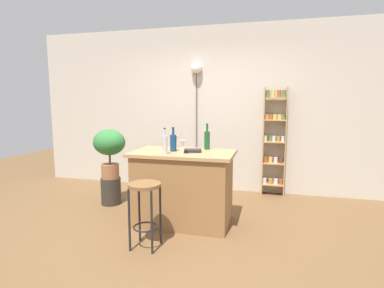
{
  "coord_description": "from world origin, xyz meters",
  "views": [
    {
      "loc": [
        1.04,
        -3.27,
        1.53
      ],
      "look_at": [
        0.05,
        0.55,
        0.98
      ],
      "focal_mm": 28.4,
      "sensor_mm": 36.0,
      "label": 1
    }
  ],
  "objects_px": {
    "bottle_soda_blue": "(207,140)",
    "wine_glass_center": "(183,144)",
    "bottle_wine_red": "(165,144)",
    "wine_glass_left": "(176,139)",
    "potted_plant": "(109,147)",
    "plant_stool": "(111,191)",
    "bottle_vinegar": "(173,142)",
    "pendant_globe_light": "(196,70)",
    "bar_stool": "(145,200)",
    "spice_shelf": "(274,141)",
    "cookbook": "(193,151)"
  },
  "relations": [
    {
      "from": "bar_stool",
      "to": "plant_stool",
      "type": "distance_m",
      "value": 1.6
    },
    {
      "from": "cookbook",
      "to": "wine_glass_center",
      "type": "bearing_deg",
      "value": -124.93
    },
    {
      "from": "bar_stool",
      "to": "spice_shelf",
      "type": "height_order",
      "value": "spice_shelf"
    },
    {
      "from": "spice_shelf",
      "to": "potted_plant",
      "type": "distance_m",
      "value": 2.6
    },
    {
      "from": "bottle_vinegar",
      "to": "bottle_soda_blue",
      "type": "xyz_separation_m",
      "value": [
        0.37,
        0.26,
        0.01
      ]
    },
    {
      "from": "bar_stool",
      "to": "spice_shelf",
      "type": "distance_m",
      "value": 2.62
    },
    {
      "from": "bottle_soda_blue",
      "to": "wine_glass_left",
      "type": "bearing_deg",
      "value": 176.47
    },
    {
      "from": "bar_stool",
      "to": "cookbook",
      "type": "distance_m",
      "value": 0.91
    },
    {
      "from": "bottle_vinegar",
      "to": "wine_glass_center",
      "type": "height_order",
      "value": "bottle_vinegar"
    },
    {
      "from": "bar_stool",
      "to": "bottle_wine_red",
      "type": "height_order",
      "value": "bottle_wine_red"
    },
    {
      "from": "bottle_wine_red",
      "to": "bar_stool",
      "type": "bearing_deg",
      "value": -95.13
    },
    {
      "from": "wine_glass_left",
      "to": "cookbook",
      "type": "relative_size",
      "value": 0.78
    },
    {
      "from": "bar_stool",
      "to": "pendant_globe_light",
      "type": "xyz_separation_m",
      "value": [
        -0.01,
        2.28,
        1.54
      ]
    },
    {
      "from": "spice_shelf",
      "to": "bottle_soda_blue",
      "type": "distance_m",
      "value": 1.51
    },
    {
      "from": "wine_glass_left",
      "to": "cookbook",
      "type": "height_order",
      "value": "wine_glass_left"
    },
    {
      "from": "plant_stool",
      "to": "cookbook",
      "type": "distance_m",
      "value": 1.62
    },
    {
      "from": "bottle_vinegar",
      "to": "potted_plant",
      "type": "bearing_deg",
      "value": 159.72
    },
    {
      "from": "bar_stool",
      "to": "wine_glass_center",
      "type": "xyz_separation_m",
      "value": [
        0.25,
        0.56,
        0.52
      ]
    },
    {
      "from": "bottle_vinegar",
      "to": "pendant_globe_light",
      "type": "relative_size",
      "value": 0.14
    },
    {
      "from": "bar_stool",
      "to": "plant_stool",
      "type": "xyz_separation_m",
      "value": [
        -1.06,
        1.16,
        -0.32
      ]
    },
    {
      "from": "bottle_soda_blue",
      "to": "wine_glass_left",
      "type": "xyz_separation_m",
      "value": [
        -0.43,
        0.03,
        -0.01
      ]
    },
    {
      "from": "bottle_soda_blue",
      "to": "cookbook",
      "type": "bearing_deg",
      "value": -115.16
    },
    {
      "from": "plant_stool",
      "to": "bottle_wine_red",
      "type": "relative_size",
      "value": 1.29
    },
    {
      "from": "wine_glass_left",
      "to": "plant_stool",
      "type": "bearing_deg",
      "value": 173.16
    },
    {
      "from": "plant_stool",
      "to": "potted_plant",
      "type": "relative_size",
      "value": 0.55
    },
    {
      "from": "plant_stool",
      "to": "bottle_wine_red",
      "type": "xyz_separation_m",
      "value": [
        1.1,
        -0.65,
        0.83
      ]
    },
    {
      "from": "bottle_vinegar",
      "to": "pendant_globe_light",
      "type": "bearing_deg",
      "value": 93.11
    },
    {
      "from": "potted_plant",
      "to": "bottle_soda_blue",
      "type": "height_order",
      "value": "bottle_soda_blue"
    },
    {
      "from": "potted_plant",
      "to": "bottle_vinegar",
      "type": "bearing_deg",
      "value": -20.28
    },
    {
      "from": "bottle_wine_red",
      "to": "wine_glass_left",
      "type": "xyz_separation_m",
      "value": [
        -0.02,
        0.52,
        -0.0
      ]
    },
    {
      "from": "bar_stool",
      "to": "wine_glass_left",
      "type": "xyz_separation_m",
      "value": [
        0.02,
        1.03,
        0.52
      ]
    },
    {
      "from": "spice_shelf",
      "to": "wine_glass_left",
      "type": "distance_m",
      "value": 1.77
    },
    {
      "from": "bottle_vinegar",
      "to": "wine_glass_center",
      "type": "distance_m",
      "value": 0.25
    },
    {
      "from": "bottle_vinegar",
      "to": "cookbook",
      "type": "bearing_deg",
      "value": 0.28
    },
    {
      "from": "bottle_wine_red",
      "to": "wine_glass_left",
      "type": "height_order",
      "value": "bottle_wine_red"
    },
    {
      "from": "bottle_wine_red",
      "to": "pendant_globe_light",
      "type": "relative_size",
      "value": 0.14
    },
    {
      "from": "wine_glass_left",
      "to": "pendant_globe_light",
      "type": "distance_m",
      "value": 1.62
    },
    {
      "from": "spice_shelf",
      "to": "wine_glass_left",
      "type": "bearing_deg",
      "value": -136.81
    },
    {
      "from": "bottle_vinegar",
      "to": "wine_glass_left",
      "type": "height_order",
      "value": "bottle_vinegar"
    },
    {
      "from": "wine_glass_center",
      "to": "bottle_soda_blue",
      "type": "bearing_deg",
      "value": 65.88
    },
    {
      "from": "potted_plant",
      "to": "pendant_globe_light",
      "type": "xyz_separation_m",
      "value": [
        1.05,
        1.12,
        1.19
      ]
    },
    {
      "from": "plant_stool",
      "to": "bottle_soda_blue",
      "type": "distance_m",
      "value": 1.73
    },
    {
      "from": "bar_stool",
      "to": "plant_stool",
      "type": "relative_size",
      "value": 1.74
    },
    {
      "from": "plant_stool",
      "to": "bottle_vinegar",
      "type": "xyz_separation_m",
      "value": [
        1.13,
        -0.42,
        0.83
      ]
    },
    {
      "from": "potted_plant",
      "to": "wine_glass_left",
      "type": "height_order",
      "value": "potted_plant"
    },
    {
      "from": "bar_stool",
      "to": "wine_glass_left",
      "type": "height_order",
      "value": "wine_glass_left"
    },
    {
      "from": "bottle_soda_blue",
      "to": "bottle_vinegar",
      "type": "bearing_deg",
      "value": -145.05
    },
    {
      "from": "bottle_soda_blue",
      "to": "wine_glass_center",
      "type": "bearing_deg",
      "value": -114.12
    },
    {
      "from": "cookbook",
      "to": "pendant_globe_light",
      "type": "height_order",
      "value": "pendant_globe_light"
    },
    {
      "from": "cookbook",
      "to": "bottle_wine_red",
      "type": "bearing_deg",
      "value": -152.72
    }
  ]
}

